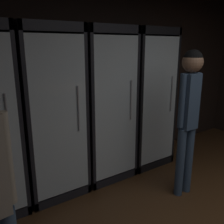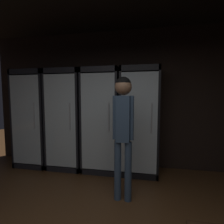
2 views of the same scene
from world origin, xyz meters
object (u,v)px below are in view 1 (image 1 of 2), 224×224
(cooler_center, at_px, (102,106))
(shopper_near, at_px, (189,105))
(cooler_left, at_px, (49,115))
(cooler_right, at_px, (144,99))

(cooler_center, height_order, shopper_near, cooler_center)
(cooler_left, height_order, cooler_right, same)
(cooler_center, relative_size, cooler_right, 1.00)
(cooler_right, bearing_deg, cooler_center, -179.91)
(cooler_left, distance_m, shopper_near, 1.61)
(cooler_left, xyz_separation_m, cooler_center, (0.73, -0.00, -0.00))
(cooler_left, distance_m, cooler_right, 1.47)
(shopper_near, bearing_deg, cooler_center, 119.04)
(cooler_left, relative_size, cooler_center, 1.00)
(cooler_left, relative_size, cooler_right, 1.00)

